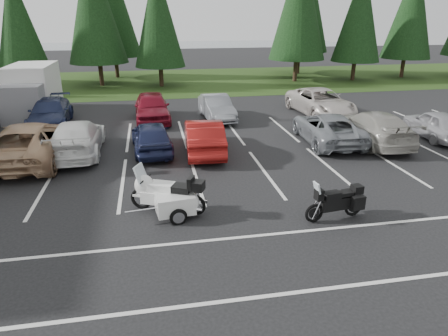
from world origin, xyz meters
TOP-DOWN VIEW (x-y plane):
  - ground at (0.00, 0.00)m, footprint 120.00×120.00m
  - grass_strip at (0.00, 24.00)m, footprint 80.00×16.00m
  - lake_water at (4.00, 55.00)m, footprint 70.00×50.00m
  - box_truck at (-8.00, 12.50)m, footprint 2.40×5.60m
  - stall_markings at (0.00, 2.00)m, footprint 32.00×16.00m
  - conifer_3 at (-10.50, 21.40)m, footprint 3.87×3.87m
  - conifer_4 at (-5.00, 22.90)m, footprint 4.80×4.80m
  - conifer_5 at (0.00, 21.60)m, footprint 4.14×4.14m
  - conifer_6 at (12.00, 22.10)m, footprint 4.93×4.93m
  - conifer_7 at (17.50, 21.80)m, footprint 4.27×4.27m
  - conifer_8 at (23.00, 22.60)m, footprint 4.53×4.53m
  - conifer_back_b at (-4.00, 27.50)m, footprint 4.97×4.97m
  - car_near_2 at (-5.99, 4.14)m, footprint 2.84×5.93m
  - car_near_3 at (-4.25, 4.66)m, footprint 2.16×5.12m
  - car_near_4 at (-1.06, 4.39)m, footprint 1.93×4.18m
  - car_near_5 at (1.20, 3.90)m, footprint 1.81×4.56m
  - car_near_6 at (7.16, 4.28)m, footprint 2.66×5.20m
  - car_near_7 at (9.23, 3.83)m, footprint 2.23×5.26m
  - car_near_8 at (12.72, 3.98)m, footprint 1.99×4.21m
  - car_far_1 at (-6.43, 9.87)m, footprint 2.28×5.03m
  - car_far_2 at (-0.95, 9.95)m, footprint 2.03×4.75m
  - car_far_3 at (2.73, 9.64)m, footprint 1.72×4.26m
  - car_far_4 at (9.09, 9.63)m, footprint 2.99×5.71m
  - touring_motorcycle at (-0.68, -1.60)m, footprint 2.82×1.89m
  - cargo_trailer at (-0.47, -2.01)m, footprint 1.74×1.12m
  - adventure_motorcycle at (4.18, -2.95)m, footprint 2.20×1.01m

SIDE VIEW (x-z plane):
  - ground at x=0.00m, z-range 0.00..0.00m
  - lake_water at x=4.00m, z-range -0.01..0.01m
  - stall_markings at x=0.00m, z-range 0.00..0.01m
  - grass_strip at x=0.00m, z-range 0.00..0.01m
  - cargo_trailer at x=-0.47m, z-range 0.00..0.76m
  - adventure_motorcycle at x=4.18m, z-range 0.00..1.29m
  - car_far_3 at x=2.73m, z-range 0.00..1.38m
  - car_near_4 at x=-1.06m, z-range 0.00..1.39m
  - car_near_8 at x=12.72m, z-range 0.00..1.39m
  - car_near_6 at x=7.16m, z-range 0.00..1.40m
  - car_far_1 at x=-6.43m, z-range 0.00..1.43m
  - car_near_3 at x=-4.25m, z-range 0.00..1.48m
  - car_near_5 at x=1.20m, z-range 0.00..1.48m
  - touring_motorcycle at x=-0.68m, z-range 0.00..1.50m
  - car_near_7 at x=9.23m, z-range 0.00..1.51m
  - car_far_4 at x=9.09m, z-range 0.00..1.53m
  - car_far_2 at x=-0.95m, z-range 0.00..1.60m
  - car_near_2 at x=-5.99m, z-range 0.00..1.63m
  - box_truck at x=-8.00m, z-range 0.00..2.90m
  - conifer_3 at x=-10.50m, z-range 0.76..9.78m
  - conifer_5 at x=0.00m, z-range 0.81..10.45m
  - conifer_7 at x=17.50m, z-range 0.84..10.78m
  - conifer_8 at x=23.00m, z-range 0.89..11.45m
  - conifer_4 at x=-5.00m, z-range 0.95..12.12m
  - conifer_6 at x=12.00m, z-range 0.97..12.45m
  - conifer_back_b at x=-4.00m, z-range 0.98..12.56m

